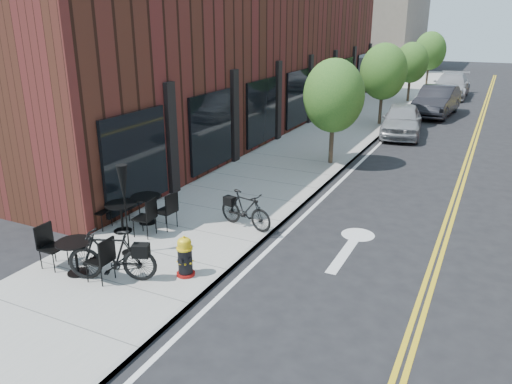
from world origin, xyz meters
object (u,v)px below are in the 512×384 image
Objects in this scene: bistro_set_a at (76,253)px; parked_car_c at (451,85)px; fire_hydrant at (185,257)px; parked_car_b at (437,101)px; bicycle_right at (246,210)px; parked_car_a at (402,120)px; bistro_set_b at (146,205)px; bicycle_left at (112,255)px; bistro_set_c at (121,213)px; patio_umbrella at (124,191)px.

bistro_set_a is 30.61m from parked_car_c.
fire_hydrant is 21.91m from parked_car_b.
parked_car_a reaches higher than bicycle_right.
parked_car_a is at bearing 80.00° from bistro_set_b.
bistro_set_a is 0.36× the size of parked_car_b.
bistro_set_a is (-2.09, -3.76, -0.00)m from bicycle_right.
fire_hydrant is 1.49m from bicycle_left.
parked_car_c is at bearing 74.95° from bistro_set_c.
bistro_set_b is 0.33× the size of parked_car_c.
bicycle_left reaches higher than bistro_set_a.
bistro_set_c is at bearing -98.71° from parked_car_b.
bicycle_left is at bearing 8.12° from bistro_set_a.
parked_car_c reaches higher than bicycle_left.
bicycle_left is 0.37× the size of parked_car_b.
parked_car_b is (2.29, 18.98, 0.21)m from bicycle_right.
bistro_set_b is at bearing -113.47° from parked_car_a.
parked_car_b reaches higher than bistro_set_c.
parked_car_b reaches higher than bicycle_right.
bicycle_right is at bearing -94.89° from parked_car_c.
parked_car_a is 13.54m from parked_car_c.
fire_hydrant is 15.90m from parked_car_a.
parked_car_b is (2.27, 21.79, 0.28)m from fire_hydrant.
bistro_set_c is at bearing -166.13° from bicycle_left.
bistro_set_c reaches higher than bistro_set_a.
bistro_set_b is at bearing -177.56° from bicycle_left.
bicycle_right is 0.88× the size of bistro_set_c.
parked_car_c is at bearing 94.89° from parked_car_b.
bistro_set_b is (-2.50, 1.95, 0.06)m from fire_hydrant.
bicycle_left is at bearing -64.89° from patio_umbrella.
bicycle_left is at bearing -93.90° from parked_car_b.
patio_umbrella is at bearing -109.22° from parked_car_a.
fire_hydrant is at bearing -91.06° from parked_car_b.
bistro_set_b is 2.09m from patio_umbrella.
bicycle_right is at bearing 55.44° from patio_umbrella.
parked_car_c is (0.80, 13.51, 0.06)m from parked_car_a.
bicycle_right is at bearing 101.97° from fire_hydrant.
bistro_set_b is at bearing -98.64° from parked_car_b.
bistro_set_a is (-0.88, -0.12, -0.07)m from bicycle_left.
bistro_set_b is 20.41m from parked_car_b.
patio_umbrella is 0.49× the size of parked_car_a.
fire_hydrant is at bearing -167.48° from bicycle_right.
bistro_set_c is 0.87× the size of patio_umbrella.
bistro_set_a is at bearing -105.81° from patio_umbrella.
bicycle_left reaches higher than bistro_set_c.
fire_hydrant is 0.16× the size of parked_car_c.
bicycle_right is 0.30× the size of parked_car_c.
bicycle_left is 3.84m from bicycle_right.
parked_car_c is at bearing 7.22° from bicycle_right.
parked_car_c is at bearing 86.09° from bistro_set_b.
bicycle_left reaches higher than bistro_set_b.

